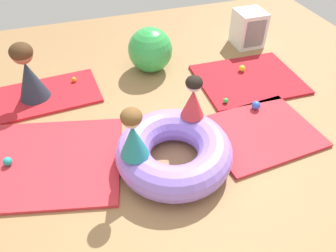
% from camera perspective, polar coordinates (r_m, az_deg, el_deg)
% --- Properties ---
extents(ground_plane, '(8.00, 8.00, 0.00)m').
position_cam_1_polar(ground_plane, '(3.44, -0.50, -7.71)').
color(ground_plane, '#9E7549').
extents(gym_mat_front, '(1.33, 1.09, 0.04)m').
position_cam_1_polar(gym_mat_front, '(3.96, 15.74, -1.11)').
color(gym_mat_front, red).
rests_on(gym_mat_front, ground).
extents(gym_mat_center_rear, '(1.71, 1.55, 0.04)m').
position_cam_1_polar(gym_mat_center_rear, '(3.71, -19.62, -5.82)').
color(gym_mat_center_rear, red).
rests_on(gym_mat_center_rear, ground).
extents(gym_mat_far_right, '(1.43, 1.15, 0.04)m').
position_cam_1_polar(gym_mat_far_right, '(4.83, 13.80, 7.90)').
color(gym_mat_far_right, '#B21923').
rests_on(gym_mat_far_right, ground).
extents(gym_mat_far_left, '(1.68, 0.93, 0.04)m').
position_cam_1_polar(gym_mat_far_left, '(4.67, -21.96, 4.60)').
color(gym_mat_far_left, red).
rests_on(gym_mat_far_left, ground).
extents(inflatable_cushion, '(1.20, 1.20, 0.36)m').
position_cam_1_polar(inflatable_cushion, '(3.37, 1.05, -4.51)').
color(inflatable_cushion, '#9975EA').
rests_on(inflatable_cushion, ground).
extents(child_in_red, '(0.29, 0.29, 0.49)m').
position_cam_1_polar(child_in_red, '(3.39, 4.41, 5.00)').
color(child_in_red, red).
rests_on(child_in_red, inflatable_cushion).
extents(child_in_teal, '(0.34, 0.34, 0.54)m').
position_cam_1_polar(child_in_teal, '(2.94, -6.12, -1.35)').
color(child_in_teal, teal).
rests_on(child_in_teal, inflatable_cushion).
extents(adult_seated, '(0.51, 0.51, 0.76)m').
position_cam_1_polar(adult_seated, '(4.47, -23.22, 8.58)').
color(adult_seated, '#232D3D').
rests_on(adult_seated, gym_mat_far_left).
extents(play_ball_teal, '(0.09, 0.09, 0.09)m').
position_cam_1_polar(play_ball_teal, '(3.79, -26.14, -5.56)').
color(play_ball_teal, teal).
rests_on(play_ball_teal, gym_mat_center_rear).
extents(play_ball_blue, '(0.11, 0.11, 0.11)m').
position_cam_1_polar(play_ball_blue, '(4.23, 15.07, 3.49)').
color(play_ball_blue, blue).
rests_on(play_ball_blue, gym_mat_front).
extents(play_ball_green, '(0.07, 0.07, 0.07)m').
position_cam_1_polar(play_ball_green, '(4.26, 10.00, 4.37)').
color(play_ball_green, green).
rests_on(play_ball_green, gym_mat_far_right).
extents(play_ball_orange, '(0.07, 0.07, 0.07)m').
position_cam_1_polar(play_ball_orange, '(4.77, -16.03, 7.78)').
color(play_ball_orange, orange).
rests_on(play_ball_orange, gym_mat_far_left).
extents(play_ball_yellow, '(0.09, 0.09, 0.09)m').
position_cam_1_polar(play_ball_yellow, '(4.93, 12.75, 9.75)').
color(play_ball_yellow, yellow).
rests_on(play_ball_yellow, gym_mat_far_right).
extents(exercise_ball_large, '(0.64, 0.64, 0.64)m').
position_cam_1_polar(exercise_ball_large, '(4.80, -3.11, 13.08)').
color(exercise_ball_large, green).
rests_on(exercise_ball_large, ground).
extents(storage_cube, '(0.44, 0.44, 0.56)m').
position_cam_1_polar(storage_cube, '(5.64, 13.94, 16.07)').
color(storage_cube, white).
rests_on(storage_cube, ground).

